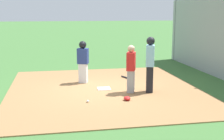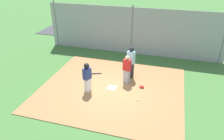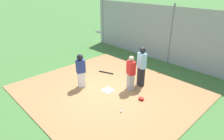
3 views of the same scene
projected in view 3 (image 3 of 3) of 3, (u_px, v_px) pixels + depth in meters
The scene contains 13 objects.
ground_plane at pixel (108, 91), 8.57m from camera, with size 140.00×140.00×0.00m, color #3D6B33.
dirt_infield at pixel (108, 91), 8.57m from camera, with size 7.20×6.40×0.03m, color olive.
home_plate at pixel (108, 90), 8.56m from camera, with size 0.44×0.44×0.02m, color white.
catcher at pixel (131, 73), 8.35m from camera, with size 0.45×0.38×1.55m.
umpire at pixel (142, 66), 8.62m from camera, with size 0.45×0.37×1.82m.
runner at pixel (81, 69), 8.53m from camera, with size 0.39×0.45×1.55m.
baseball_bat at pixel (106, 72), 10.20m from camera, with size 0.06×0.06×0.82m, color black.
catcher_mask at pixel (141, 99), 7.86m from camera, with size 0.24×0.20×0.12m, color red.
baseball at pixel (121, 111), 7.11m from camera, with size 0.07×0.07×0.07m, color white.
backstop_fence at pixel (171, 36), 10.99m from camera, with size 12.00×0.10×3.35m.
parking_lot at pixel (200, 46), 14.49m from camera, with size 18.00×5.20×0.04m, color #38383D.
parked_car_red at pixel (196, 38), 14.31m from camera, with size 4.31×2.10×1.28m.
parked_car_blue at pixel (165, 33), 15.79m from camera, with size 4.32×2.15×1.28m.
Camera 3 is at (-5.48, 5.04, 4.35)m, focal length 31.46 mm.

